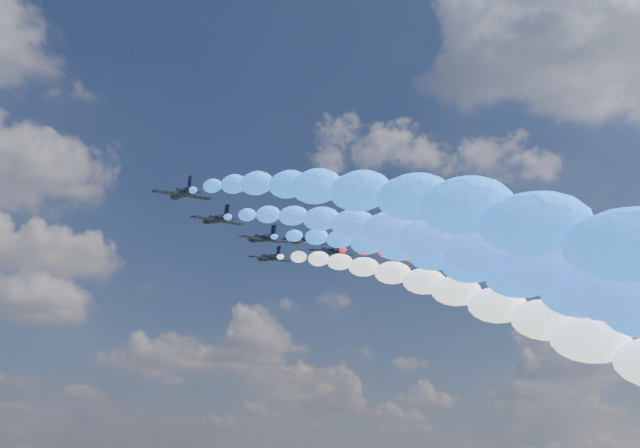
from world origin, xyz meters
TOP-DOWN VIEW (x-y plane):
  - jet_0 at (-30.28, -5.60)m, footprint 9.61×12.74m
  - trail_0 at (-30.28, -60.62)m, footprint 6.35×106.39m
  - jet_1 at (-20.23, 4.51)m, footprint 9.40×12.59m
  - trail_1 at (-20.23, -50.50)m, footprint 6.35×106.39m
  - jet_2 at (-8.03, 11.63)m, footprint 9.60×12.73m
  - trail_2 at (-8.03, -43.39)m, footprint 6.35×106.39m
  - jet_3 at (-0.81, 9.04)m, footprint 9.35×12.55m
  - trail_3 at (-0.81, -45.98)m, footprint 6.35×106.39m
  - jet_4 at (-0.32, 24.28)m, footprint 8.98×12.29m
  - trail_4 at (-0.32, -30.73)m, footprint 6.35×106.39m
  - jet_5 at (7.76, 13.73)m, footprint 9.32×12.53m
  - trail_5 at (7.76, -41.29)m, footprint 6.35×106.39m
  - jet_6 at (18.04, 5.03)m, footprint 9.32×12.53m
  - jet_7 at (29.53, -6.79)m, footprint 9.31×12.53m

SIDE VIEW (x-z plane):
  - trail_0 at x=-30.28m, z-range 61.11..104.38m
  - trail_1 at x=-20.23m, z-range 61.11..104.38m
  - trail_2 at x=-8.03m, z-range 61.11..104.38m
  - trail_3 at x=-0.81m, z-range 61.11..104.38m
  - trail_4 at x=-0.32m, z-range 61.11..104.38m
  - trail_5 at x=7.76m, z-range 61.11..104.38m
  - jet_0 at x=-30.28m, z-range 99.74..104.47m
  - jet_1 at x=-20.23m, z-range 99.74..104.47m
  - jet_2 at x=-8.03m, z-range 99.74..104.47m
  - jet_3 at x=-0.81m, z-range 99.74..104.47m
  - jet_4 at x=-0.32m, z-range 99.74..104.47m
  - jet_5 at x=7.76m, z-range 99.74..104.47m
  - jet_6 at x=18.04m, z-range 99.74..104.47m
  - jet_7 at x=29.53m, z-range 99.74..104.47m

